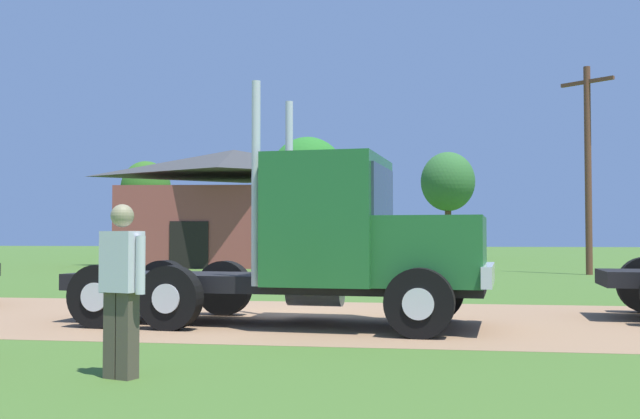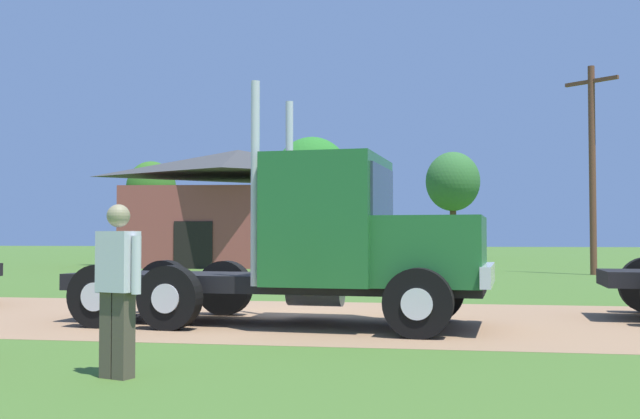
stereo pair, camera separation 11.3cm
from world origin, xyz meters
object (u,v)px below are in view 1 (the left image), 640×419
truck_foreground_white (332,247)px  shed_building (234,210)px  visitor_standing_near (122,283)px  utility_pole_near (588,164)px

truck_foreground_white → shed_building: size_ratio=0.64×
truck_foreground_white → visitor_standing_near: truck_foreground_white is taller
truck_foreground_white → utility_pole_near: bearing=67.5°
truck_foreground_white → visitor_standing_near: size_ratio=4.04×
truck_foreground_white → visitor_standing_near: (-1.52, -4.93, -0.32)m
truck_foreground_white → shed_building: shed_building is taller
visitor_standing_near → shed_building: 30.21m
visitor_standing_near → utility_pole_near: (9.06, 23.17, 3.35)m
visitor_standing_near → utility_pole_near: utility_pole_near is taller
visitor_standing_near → shed_building: shed_building is taller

